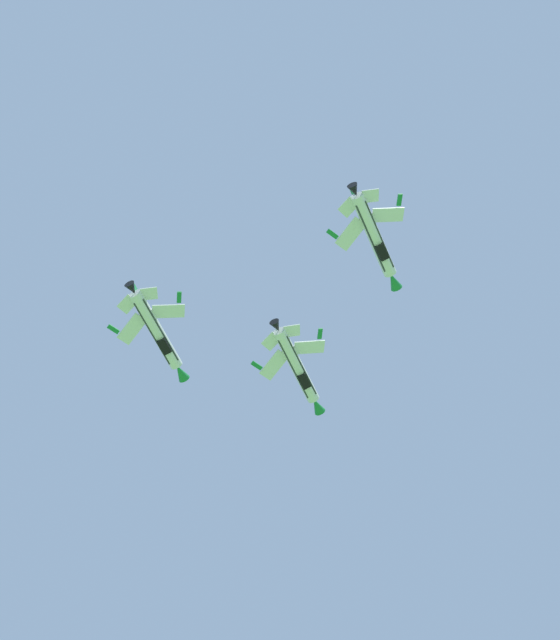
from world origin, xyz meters
TOP-DOWN VIEW (x-y plane):
  - fighter_jet_lead at (23.94, 73.73)m, footprint 11.60×13.92m
  - fighter_jet_left_wing at (4.72, 70.75)m, footprint 11.63×13.92m
  - fighter_jet_right_wing at (29.72, 53.39)m, footprint 11.59×13.92m

SIDE VIEW (x-z plane):
  - fighter_jet_left_wing at x=4.72m, z-range 118.67..123.05m
  - fighter_jet_lead at x=23.94m, z-range 120.36..124.77m
  - fighter_jet_right_wing at x=29.72m, z-range 121.78..126.24m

